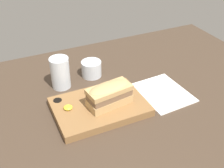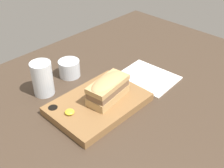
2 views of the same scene
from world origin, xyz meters
The scene contains 7 objects.
dining_table centered at (0.00, 0.00, 1.00)cm, with size 146.85×90.05×2.00cm.
serving_board centered at (-0.59, -1.62, 3.28)cm, with size 29.51×20.52×2.62cm.
sandwich centered at (2.36, -3.09, 8.61)cm, with size 14.96×8.43×7.54cm.
mustard_dollop centered at (-10.56, 0.02, 5.12)cm, with size 2.82×2.82×1.13cm.
water_glass centered at (-7.93, 16.81, 7.04)cm, with size 6.85×6.85×11.62cm.
wine_glass centered at (4.80, 19.09, 4.82)cm, with size 7.66×7.66×6.06cm.
napkin centered at (23.41, -2.50, 2.20)cm, with size 17.20×20.54×0.40cm.
Camera 2 is at (-46.86, -52.15, 58.50)cm, focal length 45.00 mm.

